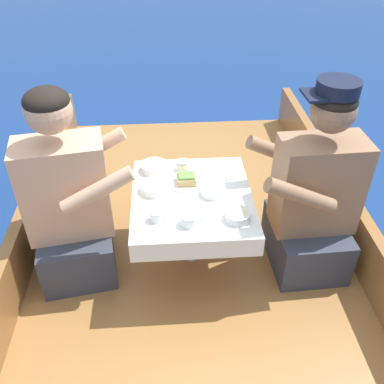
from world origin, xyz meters
TOP-DOWN VIEW (x-y plane):
  - ground_plane at (0.00, 0.00)m, footprint 60.00×60.00m
  - boat_deck at (0.00, 0.00)m, footprint 1.83×3.22m
  - gunwale_port at (-0.89, 0.00)m, footprint 0.06×3.22m
  - gunwale_starboard at (0.89, 0.00)m, footprint 0.06×3.22m
  - cockpit_table at (0.00, 0.01)m, footprint 0.59×0.67m
  - person_port at (-0.60, 0.00)m, footprint 0.57×0.51m
  - person_starboard at (0.60, -0.04)m, footprint 0.53×0.46m
  - plate_sandwich at (-0.02, 0.11)m, footprint 0.18×0.18m
  - plate_bread at (0.15, 0.22)m, footprint 0.21×0.21m
  - sandwich at (-0.02, 0.11)m, footprint 0.10×0.08m
  - bowl_port_near at (-0.18, 0.25)m, footprint 0.14×0.14m
  - bowl_starboard_near at (0.10, 0.01)m, footprint 0.11×0.11m
  - bowl_center_far at (0.19, -0.18)m, footprint 0.12×0.12m
  - bowl_port_far at (-0.19, 0.06)m, footprint 0.13×0.13m
  - coffee_cup_port at (-0.03, -0.20)m, footprint 0.10×0.08m
  - coffee_cup_starboard at (-0.17, -0.16)m, footprint 0.09×0.06m
  - tin_can at (-0.04, 0.24)m, footprint 0.07×0.07m
  - utensil_spoon_port at (-0.11, -0.02)m, footprint 0.12×0.14m

SIDE VIEW (x-z plane):
  - ground_plane at x=0.00m, z-range 0.00..0.00m
  - boat_deck at x=0.00m, z-range 0.00..0.29m
  - gunwale_port at x=-0.89m, z-range 0.29..0.58m
  - gunwale_starboard at x=0.89m, z-range 0.29..0.58m
  - cockpit_table at x=0.00m, z-range 0.45..0.88m
  - person_port at x=-0.60m, z-range 0.19..1.20m
  - person_starboard at x=0.60m, z-range 0.19..1.21m
  - utensil_spoon_port at x=-0.11m, z-range 0.72..0.73m
  - plate_sandwich at x=-0.02m, z-range 0.72..0.73m
  - plate_bread at x=0.15m, z-range 0.72..0.73m
  - bowl_port_near at x=-0.18m, z-range 0.72..0.76m
  - bowl_starboard_near at x=0.10m, z-range 0.72..0.76m
  - bowl_center_far at x=0.19m, z-range 0.72..0.76m
  - bowl_port_far at x=-0.19m, z-range 0.72..0.76m
  - coffee_cup_starboard at x=-0.17m, z-range 0.72..0.77m
  - tin_can at x=-0.04m, z-range 0.72..0.77m
  - coffee_cup_port at x=-0.03m, z-range 0.72..0.77m
  - sandwich at x=-0.02m, z-range 0.73..0.78m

